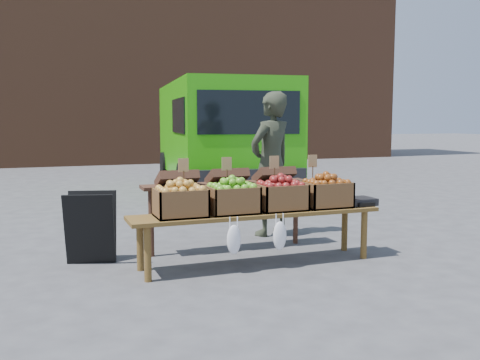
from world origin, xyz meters
name	(u,v)px	position (x,y,z in m)	size (l,w,h in m)	color
ground	(193,271)	(0.00, 0.00, 0.00)	(80.00, 80.00, 0.00)	#4B4B4E
brick_building	(76,20)	(0.00, 15.00, 5.00)	(24.00, 4.00, 10.00)	brown
delivery_van	(221,137)	(2.25, 5.78, 1.14)	(2.34, 5.11, 2.29)	#28A20B
vendor	(271,164)	(1.45, 1.31, 0.95)	(0.69, 0.45, 1.90)	#2C3123
chalkboard_sign	(91,227)	(-0.93, 0.68, 0.39)	(0.51, 0.28, 0.78)	black
back_table	(227,206)	(0.63, 0.73, 0.52)	(2.10, 0.44, 1.04)	#3F2519
display_bench	(257,238)	(0.71, 0.01, 0.28)	(2.70, 0.56, 0.57)	brown
crate_golden_apples	(180,203)	(-0.12, 0.01, 0.71)	(0.50, 0.40, 0.28)	gold
crate_russet_pears	(232,200)	(0.43, 0.01, 0.71)	(0.50, 0.40, 0.28)	#4A8114
crate_red_apples	(281,197)	(0.98, 0.01, 0.71)	(0.50, 0.40, 0.28)	maroon
crate_green_apples	(326,194)	(1.53, 0.01, 0.71)	(0.50, 0.40, 0.28)	#893D10
weighing_scale	(358,201)	(1.96, 0.01, 0.61)	(0.34, 0.30, 0.08)	black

